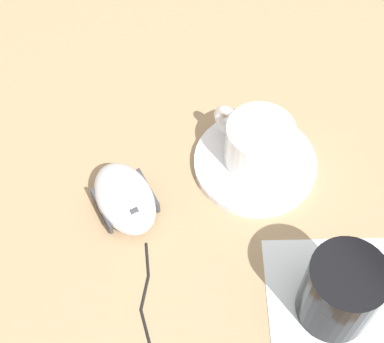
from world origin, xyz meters
The scene contains 7 objects.
ground_plane centered at (0.00, 0.00, 0.00)m, with size 3.00×3.00×0.00m, color #9E7F5B.
saucer centered at (-0.09, 0.05, 0.01)m, with size 0.14×0.14×0.01m, color white.
coffee_cup centered at (-0.09, 0.05, 0.04)m, with size 0.10×0.08×0.06m.
computer_mouse centered at (-0.11, -0.11, 0.02)m, with size 0.10×0.06×0.04m.
mouse_cable centered at (0.02, -0.15, 0.00)m, with size 0.16×0.10×0.00m.
napkin_under_glass centered at (0.09, 0.03, 0.00)m, with size 0.14×0.14×0.00m, color white.
drinking_glass centered at (0.10, 0.02, 0.05)m, with size 0.07×0.07×0.09m, color black.
Camera 1 is at (0.22, -0.20, 0.57)m, focal length 55.00 mm.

